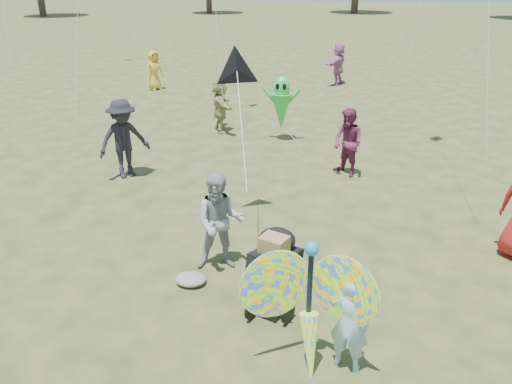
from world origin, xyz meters
The scene contains 13 objects.
ground centered at (0.00, 0.00, 0.00)m, with size 160.00×160.00×0.00m, color #51592B.
child_girl centered at (1.26, -0.84, 0.62)m, with size 0.45×0.30×1.24m, color #93C7D0.
adult_man centered at (-0.67, 1.02, 0.78)m, with size 0.76×0.59×1.56m, color #939498.
grey_bag centered at (-1.01, 0.49, 0.07)m, with size 0.46×0.38×0.15m, color gray.
crowd_b centered at (-3.62, 4.34, 0.88)m, with size 1.13×0.65×1.75m, color black.
crowd_d centered at (-2.34, 8.09, 0.76)m, with size 1.41×0.45×1.52m, color tan.
crowd_e centered at (1.23, 5.25, 0.76)m, with size 0.74×0.58×1.52m, color #6F2547.
crowd_g centered at (-6.17, 13.16, 0.74)m, with size 0.73×0.47×1.49m, color gold.
crowd_j centered at (0.84, 15.28, 0.83)m, with size 1.54×0.49×1.66m, color #BA6AA5.
jogging_stroller centered at (0.27, 0.24, 0.61)m, with size 0.75×1.14×1.09m.
butterfly_kite centered at (0.81, -0.90, 0.83)m, with size 1.74×0.75×1.83m.
delta_kite_rig centered at (-0.75, 2.83, 2.70)m, with size 0.94×2.05×1.87m.
alien_kite centered at (-0.54, 7.57, 0.97)m, with size 1.12×0.69×1.74m.
Camera 1 is at (0.97, -5.47, 4.22)m, focal length 35.00 mm.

